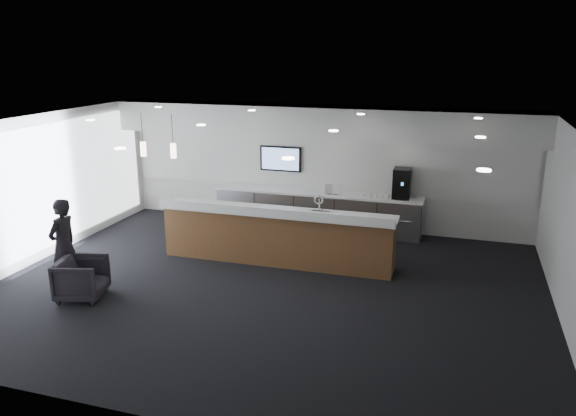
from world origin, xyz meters
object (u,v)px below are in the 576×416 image
(armchair, at_px, (82,278))
(coffee_machine, at_px, (402,183))
(service_counter, at_px, (277,235))
(lounge_guest, at_px, (63,244))

(armchair, bearing_deg, coffee_machine, -60.00)
(service_counter, bearing_deg, lounge_guest, -144.33)
(service_counter, bearing_deg, armchair, -136.39)
(service_counter, height_order, armchair, service_counter)
(armchair, distance_m, lounge_guest, 0.77)
(service_counter, height_order, coffee_machine, coffee_machine)
(armchair, bearing_deg, service_counter, -61.18)
(lounge_guest, bearing_deg, service_counter, 129.62)
(service_counter, xyz_separation_m, coffee_machine, (2.23, 2.37, 0.72))
(coffee_machine, distance_m, lounge_guest, 7.30)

